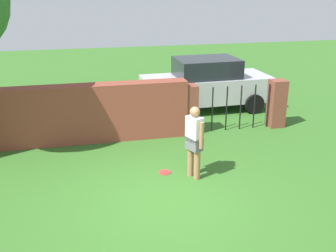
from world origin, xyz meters
The scene contains 6 objects.
ground_plane centered at (0.00, 0.00, 0.00)m, with size 40.00×40.00×0.00m, color #336623.
brick_wall centered at (-1.50, 3.61, 0.78)m, with size 5.76×0.50×1.56m, color brown.
person centered at (0.85, 0.93, 0.90)m, with size 0.35×0.50×1.62m.
fence_gate centered at (2.82, 3.61, 0.70)m, with size 3.12×0.44×1.40m.
car centered at (2.66, 5.71, 0.86)m, with size 4.25×2.03×1.72m.
frisbee_red centered at (0.28, 1.28, 0.01)m, with size 0.27×0.27×0.02m, color red.
Camera 1 is at (-1.47, -6.75, 4.07)m, focal length 43.12 mm.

